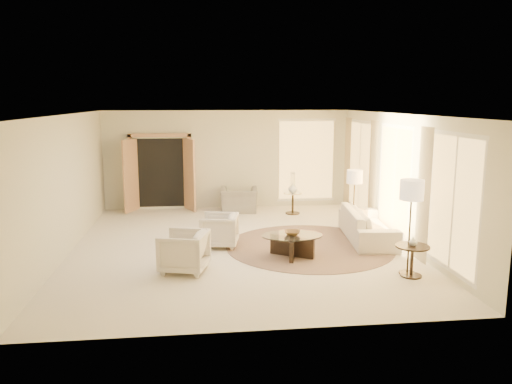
{
  "coord_description": "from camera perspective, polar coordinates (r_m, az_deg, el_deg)",
  "views": [
    {
      "loc": [
        -0.85,
        -10.27,
        3.09
      ],
      "look_at": [
        0.4,
        0.4,
        1.1
      ],
      "focal_mm": 35.0,
      "sensor_mm": 36.0,
      "label": 1
    }
  ],
  "objects": [
    {
      "name": "window_back_corner",
      "position": [
        14.67,
        5.78,
        3.62
      ],
      "size": [
        1.7,
        0.1,
        2.4
      ],
      "primitive_type": null,
      "color": "#FFC866",
      "rests_on": "room"
    },
    {
      "name": "sofa",
      "position": [
        11.44,
        12.69,
        -3.66
      ],
      "size": [
        1.16,
        2.43,
        0.69
      ],
      "primitive_type": "imported",
      "rotation": [
        0.0,
        0.0,
        1.47
      ],
      "color": "silver",
      "rests_on": "room"
    },
    {
      "name": "end_vase",
      "position": [
        9.21,
        17.5,
        -5.42
      ],
      "size": [
        0.2,
        0.2,
        0.16
      ],
      "primitive_type": "imported",
      "rotation": [
        0.0,
        0.0,
        -0.43
      ],
      "color": "white",
      "rests_on": "end_table"
    },
    {
      "name": "french_doors",
      "position": [
        14.27,
        -10.84,
        2.15
      ],
      "size": [
        1.95,
        0.66,
        2.16
      ],
      "color": "tan",
      "rests_on": "room"
    },
    {
      "name": "curtains_right",
      "position": [
        12.18,
        13.83,
        1.73
      ],
      "size": [
        0.06,
        5.2,
        2.6
      ],
      "primitive_type": null,
      "color": "tan",
      "rests_on": "room"
    },
    {
      "name": "floor_lamp_near",
      "position": [
        11.76,
        11.21,
        1.39
      ],
      "size": [
        0.36,
        0.36,
        1.49
      ],
      "rotation": [
        0.0,
        0.0,
        -0.34
      ],
      "color": "#2C2317",
      "rests_on": "room"
    },
    {
      "name": "coffee_table",
      "position": [
        10.0,
        4.15,
        -5.83
      ],
      "size": [
        1.61,
        1.61,
        0.45
      ],
      "rotation": [
        0.0,
        0.0,
        0.4
      ],
      "color": "black",
      "rests_on": "room"
    },
    {
      "name": "room",
      "position": [
        10.44,
        -1.92,
        1.17
      ],
      "size": [
        7.04,
        8.04,
        2.83
      ],
      "color": "#F4E6CD",
      "rests_on": "ground"
    },
    {
      "name": "armchair_left",
      "position": [
        10.67,
        -4.22,
        -4.22
      ],
      "size": [
        0.83,
        0.86,
        0.77
      ],
      "primitive_type": "imported",
      "rotation": [
        0.0,
        0.0,
        -1.76
      ],
      "color": "silver",
      "rests_on": "room"
    },
    {
      "name": "accent_chair",
      "position": [
        13.94,
        -1.96,
        -0.46
      ],
      "size": [
        1.07,
        0.75,
        0.89
      ],
      "primitive_type": "imported",
      "rotation": [
        0.0,
        0.0,
        3.06
      ],
      "color": "gray",
      "rests_on": "room"
    },
    {
      "name": "side_table",
      "position": [
        13.72,
        4.22,
        -1.02
      ],
      "size": [
        0.51,
        0.51,
        0.59
      ],
      "rotation": [
        0.0,
        0.0,
        -0.33
      ],
      "color": "#2C2317",
      "rests_on": "room"
    },
    {
      "name": "bowl",
      "position": [
        9.95,
        4.17,
        -4.69
      ],
      "size": [
        0.38,
        0.38,
        0.08
      ],
      "primitive_type": "imported",
      "rotation": [
        0.0,
        0.0,
        -0.19
      ],
      "color": "brown",
      "rests_on": "coffee_table"
    },
    {
      "name": "windows_right",
      "position": [
        11.36,
        15.65,
        1.29
      ],
      "size": [
        0.1,
        6.4,
        2.4
      ],
      "primitive_type": null,
      "color": "#FFC866",
      "rests_on": "room"
    },
    {
      "name": "armchair_right",
      "position": [
        9.21,
        -8.26,
        -6.53
      ],
      "size": [
        0.93,
        0.97,
        0.82
      ],
      "primitive_type": "imported",
      "rotation": [
        0.0,
        0.0,
        -1.84
      ],
      "color": "silver",
      "rests_on": "room"
    },
    {
      "name": "side_vase",
      "position": [
        13.66,
        4.24,
        0.47
      ],
      "size": [
        0.32,
        0.32,
        0.27
      ],
      "primitive_type": "imported",
      "rotation": [
        0.0,
        0.0,
        0.3
      ],
      "color": "white",
      "rests_on": "side_table"
    },
    {
      "name": "end_table",
      "position": [
        9.28,
        17.42,
        -6.92
      ],
      "size": [
        0.6,
        0.6,
        0.56
      ],
      "rotation": [
        0.0,
        0.0,
        0.25
      ],
      "color": "black",
      "rests_on": "room"
    },
    {
      "name": "floor_lamp_far",
      "position": [
        9.14,
        17.36,
        -0.26
      ],
      "size": [
        0.42,
        0.42,
        1.72
      ],
      "rotation": [
        0.0,
        0.0,
        -0.39
      ],
      "color": "#2C2317",
      "rests_on": "room"
    },
    {
      "name": "area_rug",
      "position": [
        10.8,
        6.15,
        -6.15
      ],
      "size": [
        3.66,
        3.66,
        0.01
      ],
      "primitive_type": "cylinder",
      "rotation": [
        0.0,
        0.0,
        -0.02
      ],
      "color": "#4A3429",
      "rests_on": "room"
    }
  ]
}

